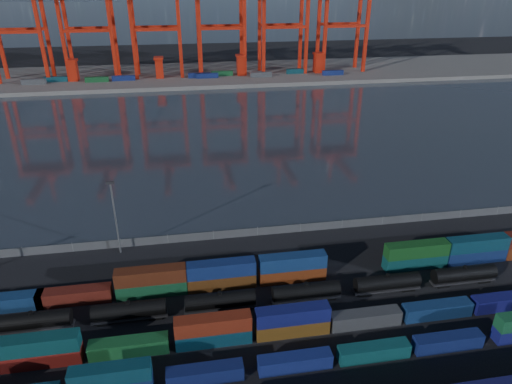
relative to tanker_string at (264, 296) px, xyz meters
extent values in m
plane|color=black|center=(3.02, -4.00, -1.97)|extent=(700.00, 700.00, 0.00)
plane|color=#283039|center=(3.02, 101.00, -1.96)|extent=(700.00, 700.00, 0.00)
cube|color=#514F4C|center=(3.02, 206.00, -0.97)|extent=(700.00, 70.00, 2.00)
cube|color=#0C3341|center=(-24.44, -14.99, 1.67)|extent=(11.20, 2.28, 2.43)
cube|color=#101B52|center=(-11.42, -14.99, -0.75)|extent=(11.20, 2.28, 2.43)
cube|color=navy|center=(1.99, -14.99, -0.75)|extent=(11.20, 2.28, 2.43)
cube|color=#0E484B|center=(14.45, -14.99, -0.75)|extent=(11.20, 2.28, 2.43)
cube|color=navy|center=(26.80, -14.99, -0.75)|extent=(11.20, 2.28, 2.43)
cube|color=maroon|center=(-35.73, -7.78, -0.65)|extent=(12.13, 2.47, 2.63)
cube|color=#0B3B3E|center=(-35.73, -7.78, 1.98)|extent=(12.13, 2.47, 2.63)
cube|color=#165226|center=(-22.73, -7.78, -0.65)|extent=(12.13, 2.47, 2.63)
cube|color=#0C3040|center=(-9.57, -7.78, -0.65)|extent=(12.13, 2.47, 2.63)
cube|color=maroon|center=(-9.57, -7.78, 1.98)|extent=(12.13, 2.47, 2.63)
cube|color=#5D3B12|center=(3.34, -7.78, -0.65)|extent=(12.13, 2.47, 2.63)
cube|color=#111658|center=(3.34, -7.78, 1.98)|extent=(12.13, 2.47, 2.63)
cube|color=#383A3D|center=(15.93, -7.78, -0.65)|extent=(12.13, 2.47, 2.63)
cube|color=navy|center=(28.96, -7.78, -0.65)|extent=(12.13, 2.47, 2.63)
cube|color=navy|center=(41.95, -7.78, -0.65)|extent=(12.13, 2.47, 2.63)
cube|color=navy|center=(-45.03, 6.54, -0.57)|extent=(12.90, 2.62, 2.80)
cube|color=#581911|center=(-33.41, 6.54, -0.57)|extent=(12.90, 2.62, 2.80)
cube|color=#134727|center=(-19.68, 6.54, -0.57)|extent=(12.90, 2.62, 2.80)
cube|color=#502010|center=(-19.68, 6.54, 2.23)|extent=(12.90, 2.62, 2.80)
cube|color=#502B10|center=(-6.89, 6.54, -0.57)|extent=(12.90, 2.62, 2.80)
cube|color=navy|center=(-6.89, 6.54, 2.23)|extent=(12.90, 2.62, 2.80)
cube|color=maroon|center=(6.84, 6.54, -0.57)|extent=(12.90, 2.62, 2.80)
cube|color=navy|center=(6.84, 6.54, 2.23)|extent=(12.90, 2.62, 2.80)
cube|color=#0C4042|center=(32.21, 6.54, -0.57)|extent=(12.90, 2.62, 2.80)
cube|color=#144C1B|center=(32.21, 6.54, 2.23)|extent=(12.90, 2.62, 2.80)
cube|color=navy|center=(45.42, 6.54, -0.57)|extent=(12.90, 2.62, 2.80)
cube|color=#0E3749|center=(45.42, 6.54, 2.23)|extent=(12.90, 2.62, 2.80)
cylinder|color=black|center=(-38.75, 0.00, 0.21)|extent=(12.28, 2.74, 2.74)
cylinder|color=black|center=(-38.75, 0.00, 1.72)|extent=(0.76, 0.76, 0.47)
cube|color=black|center=(-38.75, 0.00, -1.30)|extent=(12.75, 1.89, 0.38)
cube|color=black|center=(-43.00, 0.00, -1.68)|extent=(2.36, 1.70, 0.57)
cube|color=black|center=(-34.50, 0.00, -1.68)|extent=(2.36, 1.70, 0.57)
cylinder|color=black|center=(-23.25, 0.00, 0.21)|extent=(12.28, 2.74, 2.74)
cylinder|color=black|center=(-23.25, 0.00, 1.72)|extent=(0.76, 0.76, 0.47)
cube|color=black|center=(-23.25, 0.00, -1.30)|extent=(12.75, 1.89, 0.38)
cube|color=black|center=(-27.50, 0.00, -1.68)|extent=(2.36, 1.70, 0.57)
cube|color=black|center=(-19.00, 0.00, -1.68)|extent=(2.36, 1.70, 0.57)
cylinder|color=black|center=(-7.75, 0.00, 0.21)|extent=(12.28, 2.74, 2.74)
cylinder|color=black|center=(-7.75, 0.00, 1.72)|extent=(0.76, 0.76, 0.47)
cube|color=black|center=(-7.75, 0.00, -1.30)|extent=(12.75, 1.89, 0.38)
cube|color=black|center=(-12.00, 0.00, -1.68)|extent=(2.36, 1.70, 0.57)
cube|color=black|center=(-3.50, 0.00, -1.68)|extent=(2.36, 1.70, 0.57)
cylinder|color=black|center=(7.75, 0.00, 0.21)|extent=(12.28, 2.74, 2.74)
cylinder|color=black|center=(7.75, 0.00, 1.72)|extent=(0.76, 0.76, 0.47)
cube|color=black|center=(7.75, 0.00, -1.30)|extent=(12.75, 1.89, 0.38)
cube|color=black|center=(3.50, 0.00, -1.68)|extent=(2.36, 1.70, 0.57)
cube|color=black|center=(12.00, 0.00, -1.68)|extent=(2.36, 1.70, 0.57)
cylinder|color=black|center=(23.25, 0.00, 0.21)|extent=(12.28, 2.74, 2.74)
cylinder|color=black|center=(23.25, 0.00, 1.72)|extent=(0.76, 0.76, 0.47)
cube|color=black|center=(23.25, 0.00, -1.30)|extent=(12.75, 1.89, 0.38)
cube|color=black|center=(19.00, 0.00, -1.68)|extent=(2.36, 1.70, 0.57)
cube|color=black|center=(27.50, 0.00, -1.68)|extent=(2.36, 1.70, 0.57)
cylinder|color=black|center=(38.75, 0.00, 0.21)|extent=(12.28, 2.74, 2.74)
cylinder|color=black|center=(38.75, 0.00, 1.72)|extent=(0.76, 0.76, 0.47)
cube|color=black|center=(38.75, 0.00, -1.30)|extent=(12.75, 1.89, 0.38)
cube|color=black|center=(34.50, 0.00, -1.68)|extent=(2.36, 1.70, 0.57)
cube|color=black|center=(43.00, 0.00, -1.68)|extent=(2.36, 1.70, 0.57)
cube|color=#595B5E|center=(3.02, 24.00, -0.97)|extent=(160.00, 0.06, 2.00)
cylinder|color=slate|center=(-46.98, 24.00, -0.87)|extent=(0.12, 0.12, 2.20)
cylinder|color=slate|center=(-36.98, 24.00, -0.87)|extent=(0.12, 0.12, 2.20)
cylinder|color=slate|center=(-26.98, 24.00, -0.87)|extent=(0.12, 0.12, 2.20)
cylinder|color=slate|center=(-16.98, 24.00, -0.87)|extent=(0.12, 0.12, 2.20)
cylinder|color=slate|center=(-6.98, 24.00, -0.87)|extent=(0.12, 0.12, 2.20)
cylinder|color=slate|center=(3.02, 24.00, -0.87)|extent=(0.12, 0.12, 2.20)
cylinder|color=slate|center=(13.02, 24.00, -0.87)|extent=(0.12, 0.12, 2.20)
cylinder|color=slate|center=(23.02, 24.00, -0.87)|extent=(0.12, 0.12, 2.20)
cylinder|color=slate|center=(33.02, 24.00, -0.87)|extent=(0.12, 0.12, 2.20)
cylinder|color=slate|center=(43.02, 24.00, -0.87)|extent=(0.12, 0.12, 2.20)
cylinder|color=slate|center=(53.02, 24.00, -0.87)|extent=(0.12, 0.12, 2.20)
cylinder|color=slate|center=(63.02, 24.00, -0.87)|extent=(0.12, 0.12, 2.20)
cylinder|color=slate|center=(-26.98, 22.00, 6.03)|extent=(0.36, 0.36, 16.00)
cube|color=black|center=(-26.98, 22.00, 14.33)|extent=(1.60, 0.40, 0.60)
cube|color=red|center=(-79.81, 194.36, 22.94)|extent=(1.77, 1.77, 49.82)
cube|color=red|center=(-79.81, 207.65, 22.94)|extent=(1.77, 1.77, 49.82)
cube|color=red|center=(-91.98, 194.36, 25.43)|extent=(24.35, 1.55, 1.55)
cube|color=red|center=(-91.98, 207.65, 25.43)|extent=(24.35, 1.55, 1.55)
cube|color=red|center=(-69.16, 194.36, 22.94)|extent=(1.77, 1.77, 49.82)
cube|color=red|center=(-69.16, 207.65, 22.94)|extent=(1.77, 1.77, 49.82)
cube|color=red|center=(-44.81, 194.36, 22.94)|extent=(1.77, 1.77, 49.82)
cube|color=red|center=(-44.81, 207.65, 22.94)|extent=(1.77, 1.77, 49.82)
cube|color=red|center=(-56.98, 194.36, 25.43)|extent=(24.35, 1.55, 1.55)
cube|color=red|center=(-56.98, 207.65, 25.43)|extent=(24.35, 1.55, 1.55)
cube|color=red|center=(-34.16, 194.36, 22.94)|extent=(1.77, 1.77, 49.82)
cube|color=red|center=(-34.16, 207.65, 22.94)|extent=(1.77, 1.77, 49.82)
cube|color=red|center=(-9.81, 194.36, 22.94)|extent=(1.77, 1.77, 49.82)
cube|color=red|center=(-9.81, 207.65, 22.94)|extent=(1.77, 1.77, 49.82)
cube|color=red|center=(-21.98, 194.36, 25.43)|extent=(24.35, 1.55, 1.55)
cube|color=red|center=(-21.98, 207.65, 25.43)|extent=(24.35, 1.55, 1.55)
cube|color=red|center=(0.84, 194.36, 22.94)|extent=(1.77, 1.77, 49.82)
cube|color=red|center=(0.84, 207.65, 22.94)|extent=(1.77, 1.77, 49.82)
cube|color=red|center=(25.19, 194.36, 22.94)|extent=(1.77, 1.77, 49.82)
cube|color=red|center=(25.19, 207.65, 22.94)|extent=(1.77, 1.77, 49.82)
cube|color=red|center=(13.02, 194.36, 25.43)|extent=(24.35, 1.55, 1.55)
cube|color=red|center=(13.02, 207.65, 25.43)|extent=(24.35, 1.55, 1.55)
cube|color=red|center=(35.84, 194.36, 22.94)|extent=(1.77, 1.77, 49.82)
cube|color=red|center=(35.84, 207.65, 22.94)|extent=(1.77, 1.77, 49.82)
cube|color=red|center=(60.19, 194.36, 22.94)|extent=(1.77, 1.77, 49.82)
cube|color=red|center=(60.19, 207.65, 22.94)|extent=(1.77, 1.77, 49.82)
cube|color=red|center=(48.02, 194.36, 25.43)|extent=(24.35, 1.55, 1.55)
cube|color=red|center=(48.02, 207.65, 25.43)|extent=(24.35, 1.55, 1.55)
cube|color=red|center=(70.84, 194.36, 22.94)|extent=(1.77, 1.77, 49.82)
cube|color=red|center=(70.84, 207.65, 22.94)|extent=(1.77, 1.77, 49.82)
cube|color=red|center=(95.19, 194.36, 22.94)|extent=(1.77, 1.77, 49.82)
cube|color=red|center=(95.19, 207.65, 22.94)|extent=(1.77, 1.77, 49.82)
cube|color=red|center=(83.02, 194.36, 25.43)|extent=(24.35, 1.55, 1.55)
cube|color=red|center=(83.02, 207.65, 25.43)|extent=(24.35, 1.55, 1.55)
cube|color=navy|center=(3.67, 190.68, 1.33)|extent=(12.00, 2.44, 2.60)
cube|color=navy|center=(74.36, 186.93, 1.33)|extent=(12.00, 2.44, 2.60)
cube|color=navy|center=(-0.62, 192.08, 1.33)|extent=(12.00, 2.44, 2.60)
cube|color=#0C3842|center=(-76.28, 194.48, 1.33)|extent=(12.00, 2.44, 2.60)
cube|color=#3F4244|center=(-86.22, 189.74, 1.33)|extent=(12.00, 2.44, 2.60)
cube|color=#3F4244|center=(33.39, 188.71, 1.33)|extent=(12.00, 2.44, 2.60)
cube|color=#144C23|center=(-54.73, 190.20, 1.33)|extent=(12.00, 2.44, 2.60)
cube|color=navy|center=(-41.14, 191.53, 1.33)|extent=(12.00, 2.44, 2.60)
cube|color=#144C23|center=(12.36, 195.48, 1.33)|extent=(12.00, 2.44, 2.60)
cube|color=#0C3842|center=(55.42, 194.83, 1.33)|extent=(12.00, 2.44, 2.60)
cube|color=red|center=(-66.98, 196.00, 5.03)|extent=(4.00, 6.00, 10.00)
cube|color=red|center=(-66.98, 196.00, 10.53)|extent=(5.00, 7.00, 1.20)
cube|color=red|center=(-21.98, 196.00, 5.03)|extent=(4.00, 6.00, 10.00)
cube|color=red|center=(-21.98, 196.00, 10.53)|extent=(5.00, 7.00, 1.20)
cube|color=red|center=(23.02, 196.00, 5.03)|extent=(4.00, 6.00, 10.00)
cube|color=red|center=(23.02, 196.00, 10.53)|extent=(5.00, 7.00, 1.20)
cube|color=red|center=(68.02, 196.00, 5.03)|extent=(4.00, 6.00, 10.00)
cube|color=red|center=(68.02, 196.00, 10.53)|extent=(5.00, 7.00, 1.20)
camera|label=1|loc=(-12.19, -63.83, 51.61)|focal=32.00mm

